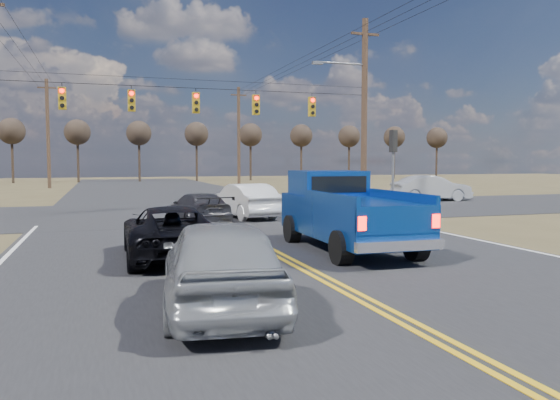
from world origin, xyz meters
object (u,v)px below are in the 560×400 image
object	(u,v)px
white_car_queue	(245,201)
cross_car_east_near	(431,188)
dgrey_car_queue	(198,209)
black_suv	(171,232)
pickup_truck	(345,212)
silver_suv	(221,263)

from	to	relation	value
white_car_queue	cross_car_east_near	distance (m)	14.99
white_car_queue	dgrey_car_queue	size ratio (longest dim) A/B	1.07
black_suv	cross_car_east_near	distance (m)	23.68
dgrey_car_queue	cross_car_east_near	xyz separation A→B (m)	(16.01, 7.99, 0.18)
pickup_truck	white_car_queue	bearing A→B (deg)	94.68
pickup_truck	dgrey_car_queue	distance (m)	8.12
pickup_truck	dgrey_car_queue	world-z (taller)	pickup_truck
pickup_truck	black_suv	xyz separation A→B (m)	(-4.83, 0.13, -0.39)
white_car_queue	cross_car_east_near	size ratio (longest dim) A/B	0.94
white_car_queue	dgrey_car_queue	xyz separation A→B (m)	(-2.36, -1.76, -0.13)
cross_car_east_near	black_suv	bearing A→B (deg)	137.64
silver_suv	black_suv	xyz separation A→B (m)	(-0.21, 5.17, -0.12)
silver_suv	white_car_queue	bearing A→B (deg)	-98.88
white_car_queue	dgrey_car_queue	distance (m)	2.95
silver_suv	cross_car_east_near	distance (m)	27.19
pickup_truck	silver_suv	xyz separation A→B (m)	(-4.62, -5.03, -0.28)
pickup_truck	cross_car_east_near	world-z (taller)	pickup_truck
pickup_truck	silver_suv	size ratio (longest dim) A/B	1.27
cross_car_east_near	white_car_queue	bearing A→B (deg)	121.48
dgrey_car_queue	pickup_truck	bearing A→B (deg)	102.19
pickup_truck	silver_suv	world-z (taller)	pickup_truck
silver_suv	black_suv	world-z (taller)	silver_suv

